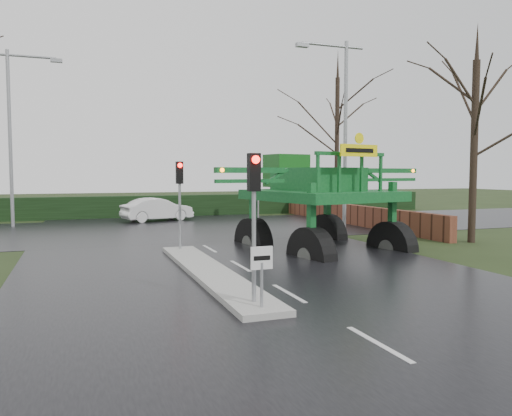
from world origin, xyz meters
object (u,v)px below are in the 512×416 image
object	(u,v)px
traffic_signal_near	(254,195)
crop_sprayer	(307,183)
traffic_signal_far	(258,180)
white_sedan	(157,221)
street_light_left_far	(15,122)
street_light_right	(340,118)
keep_left_sign	(262,267)
traffic_signal_mid	(180,186)

from	to	relation	value
traffic_signal_near	crop_sprayer	xyz separation A→B (m)	(4.19, 5.97, 0.12)
traffic_signal_near	crop_sprayer	distance (m)	7.29
traffic_signal_far	white_sedan	world-z (taller)	traffic_signal_far
traffic_signal_near	crop_sprayer	world-z (taller)	crop_sprayer
white_sedan	street_light_left_far	bearing A→B (deg)	78.51
traffic_signal_near	crop_sprayer	size ratio (longest dim) A/B	0.35
traffic_signal_near	street_light_right	bearing A→B (deg)	53.87
keep_left_sign	traffic_signal_mid	bearing A→B (deg)	90.00
street_light_left_far	keep_left_sign	bearing A→B (deg)	-72.22
keep_left_sign	traffic_signal_near	size ratio (longest dim) A/B	0.38
traffic_signal_mid	street_light_right	xyz separation A→B (m)	(9.49, 4.51, 3.40)
keep_left_sign	traffic_signal_far	xyz separation A→B (m)	(7.80, 21.51, 1.53)
keep_left_sign	traffic_signal_far	size ratio (longest dim) A/B	0.38
traffic_signal_far	street_light_left_far	distance (m)	15.08
traffic_signal_near	traffic_signal_far	world-z (taller)	same
keep_left_sign	crop_sprayer	distance (m)	7.88
keep_left_sign	street_light_left_far	xyz separation A→B (m)	(-6.89, 21.50, 4.93)
traffic_signal_near	traffic_signal_mid	world-z (taller)	same
traffic_signal_far	street_light_right	bearing A→B (deg)	101.95
traffic_signal_mid	white_sedan	world-z (taller)	traffic_signal_mid
keep_left_sign	traffic_signal_near	distance (m)	1.61
keep_left_sign	street_light_right	world-z (taller)	street_light_right
street_light_left_far	traffic_signal_mid	bearing A→B (deg)	-61.14
keep_left_sign	street_light_left_far	bearing A→B (deg)	107.78
traffic_signal_far	street_light_left_far	world-z (taller)	street_light_left_far
traffic_signal_mid	traffic_signal_far	world-z (taller)	same
traffic_signal_mid	white_sedan	xyz separation A→B (m)	(1.13, 13.14, -2.59)
traffic_signal_mid	traffic_signal_near	bearing A→B (deg)	-90.00
street_light_right	crop_sprayer	world-z (taller)	street_light_right
traffic_signal_mid	street_light_left_far	xyz separation A→B (m)	(-6.89, 12.51, 3.40)
keep_left_sign	white_sedan	xyz separation A→B (m)	(1.13, 22.13, -1.06)
traffic_signal_near	street_light_right	distance (m)	16.46
traffic_signal_far	crop_sprayer	world-z (taller)	crop_sprayer
street_light_left_far	white_sedan	xyz separation A→B (m)	(8.02, 0.63, -5.99)
keep_left_sign	street_light_left_far	size ratio (longest dim) A/B	0.14
keep_left_sign	crop_sprayer	bearing A→B (deg)	57.07
traffic_signal_near	traffic_signal_far	bearing A→B (deg)	69.64
traffic_signal_far	white_sedan	xyz separation A→B (m)	(-6.67, 0.62, -2.59)
keep_left_sign	traffic_signal_mid	xyz separation A→B (m)	(0.00, 8.99, 1.53)
traffic_signal_far	street_light_right	xyz separation A→B (m)	(1.69, -8.01, 3.40)
traffic_signal_far	crop_sprayer	bearing A→B (deg)	76.49
traffic_signal_near	street_light_left_far	world-z (taller)	street_light_left_far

